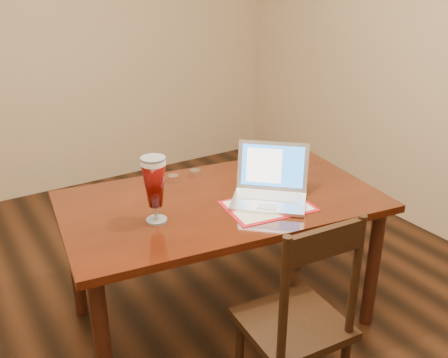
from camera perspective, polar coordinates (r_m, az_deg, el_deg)
dining_table at (r=2.55m, az=-0.34°, el=-3.81°), size 1.70×1.11×1.06m
dining_chair at (r=2.19m, az=8.46°, el=-15.89°), size 0.45×0.43×0.98m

